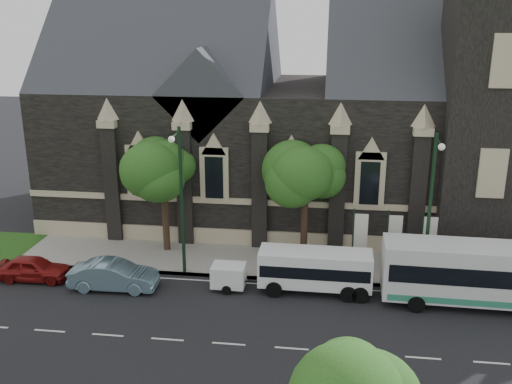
% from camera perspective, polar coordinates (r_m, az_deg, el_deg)
% --- Properties ---
extents(ground, '(160.00, 160.00, 0.00)m').
position_cam_1_polar(ground, '(28.13, -2.74, -14.90)').
color(ground, black).
rests_on(ground, ground).
extents(sidewalk, '(80.00, 5.00, 0.15)m').
position_cam_1_polar(sidewalk, '(36.39, -0.10, -6.90)').
color(sidewalk, gray).
rests_on(sidewalk, ground).
extents(museum, '(40.00, 17.70, 29.90)m').
position_cam_1_polar(museum, '(42.75, 8.44, 7.91)').
color(museum, black).
rests_on(museum, ground).
extents(tree_walk_right, '(4.08, 4.08, 7.80)m').
position_cam_1_polar(tree_walk_right, '(35.35, 5.33, 2.18)').
color(tree_walk_right, black).
rests_on(tree_walk_right, ground).
extents(tree_walk_left, '(3.91, 3.91, 7.64)m').
position_cam_1_polar(tree_walk_left, '(36.78, -8.85, 2.51)').
color(tree_walk_left, black).
rests_on(tree_walk_left, ground).
extents(street_lamp_near, '(0.36, 1.88, 9.00)m').
position_cam_1_polar(street_lamp_near, '(32.55, 17.05, -1.15)').
color(street_lamp_near, black).
rests_on(street_lamp_near, ground).
extents(street_lamp_mid, '(0.36, 1.88, 9.00)m').
position_cam_1_polar(street_lamp_mid, '(33.14, -7.53, -0.19)').
color(street_lamp_mid, black).
rests_on(street_lamp_mid, ground).
extents(banner_flag_left, '(0.90, 0.10, 4.00)m').
position_cam_1_polar(banner_flag_left, '(34.82, 10.13, -4.21)').
color(banner_flag_left, black).
rests_on(banner_flag_left, ground).
extents(banner_flag_center, '(0.90, 0.10, 4.00)m').
position_cam_1_polar(banner_flag_center, '(34.99, 13.41, -4.31)').
color(banner_flag_center, black).
rests_on(banner_flag_center, ground).
extents(banner_flag_right, '(0.90, 0.10, 4.00)m').
position_cam_1_polar(banner_flag_right, '(35.27, 16.64, -4.41)').
color(banner_flag_right, black).
rests_on(banner_flag_right, ground).
extents(tour_coach, '(11.85, 2.96, 3.44)m').
position_cam_1_polar(tour_coach, '(32.94, 22.90, -7.60)').
color(tour_coach, silver).
rests_on(tour_coach, ground).
extents(shuttle_bus, '(6.29, 2.30, 2.42)m').
position_cam_1_polar(shuttle_bus, '(32.37, 5.96, -7.59)').
color(shuttle_bus, white).
rests_on(shuttle_bus, ground).
extents(box_trailer, '(2.73, 1.60, 1.46)m').
position_cam_1_polar(box_trailer, '(32.77, -2.74, -8.31)').
color(box_trailer, white).
rests_on(box_trailer, ground).
extents(sedan, '(5.05, 1.90, 1.65)m').
position_cam_1_polar(sedan, '(33.75, -13.99, -8.07)').
color(sedan, '#6C8C9C').
rests_on(sedan, ground).
extents(car_far_red, '(4.32, 1.88, 1.45)m').
position_cam_1_polar(car_far_red, '(36.30, -21.32, -7.10)').
color(car_far_red, maroon).
rests_on(car_far_red, ground).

